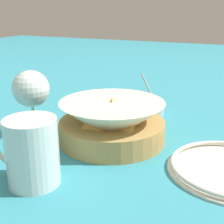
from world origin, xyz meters
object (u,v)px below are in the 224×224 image
food_basket (112,124)px  wine_glass (31,91)px  sauce_cup (153,108)px  beer_mug (32,154)px

food_basket → wine_glass: size_ratio=1.55×
sauce_cup → wine_glass: bearing=48.4°
beer_mug → food_basket: bearing=-101.7°
wine_glass → beer_mug: (-0.14, 0.18, -0.05)m
wine_glass → beer_mug: size_ratio=1.14×
food_basket → wine_glass: (0.19, 0.03, 0.06)m
food_basket → sauce_cup: 0.21m
food_basket → wine_glass: 0.20m
sauce_cup → beer_mug: bearing=80.4°
sauce_cup → beer_mug: 0.43m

